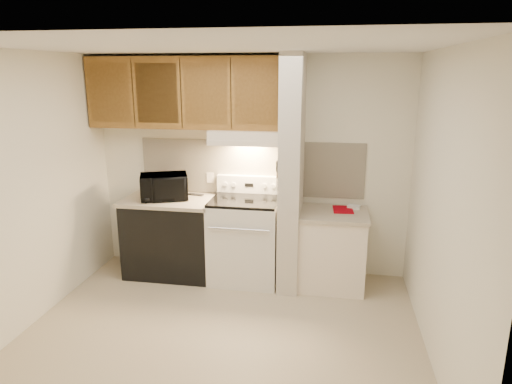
# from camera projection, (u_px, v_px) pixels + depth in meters

# --- Properties ---
(floor) EXTENTS (3.60, 3.60, 0.00)m
(floor) POSITION_uv_depth(u_px,v_px,m) (221.00, 332.00, 4.17)
(floor) COLOR #BBAA8C
(floor) RESTS_ON ground
(ceiling) EXTENTS (3.60, 3.60, 0.00)m
(ceiling) POSITION_uv_depth(u_px,v_px,m) (215.00, 46.00, 3.53)
(ceiling) COLOR white
(ceiling) RESTS_ON wall_back
(wall_back) EXTENTS (3.60, 2.50, 0.02)m
(wall_back) POSITION_uv_depth(u_px,v_px,m) (251.00, 166.00, 5.28)
(wall_back) COLOR white
(wall_back) RESTS_ON floor
(wall_left) EXTENTS (0.02, 3.00, 2.50)m
(wall_left) POSITION_uv_depth(u_px,v_px,m) (26.00, 192.00, 4.14)
(wall_left) COLOR white
(wall_left) RESTS_ON floor
(wall_right) EXTENTS (0.02, 3.00, 2.50)m
(wall_right) POSITION_uv_depth(u_px,v_px,m) (443.00, 212.00, 3.56)
(wall_right) COLOR white
(wall_right) RESTS_ON floor
(backsplash) EXTENTS (2.60, 0.02, 0.63)m
(backsplash) POSITION_uv_depth(u_px,v_px,m) (250.00, 168.00, 5.27)
(backsplash) COLOR #FFEECF
(backsplash) RESTS_ON wall_back
(range_body) EXTENTS (0.76, 0.65, 0.92)m
(range_body) POSITION_uv_depth(u_px,v_px,m) (245.00, 241.00, 5.15)
(range_body) COLOR silver
(range_body) RESTS_ON floor
(oven_window) EXTENTS (0.50, 0.01, 0.30)m
(oven_window) POSITION_uv_depth(u_px,v_px,m) (240.00, 248.00, 4.84)
(oven_window) COLOR black
(oven_window) RESTS_ON range_body
(oven_handle) EXTENTS (0.65, 0.02, 0.02)m
(oven_handle) POSITION_uv_depth(u_px,v_px,m) (239.00, 229.00, 4.75)
(oven_handle) COLOR silver
(oven_handle) RESTS_ON range_body
(cooktop) EXTENTS (0.74, 0.64, 0.03)m
(cooktop) POSITION_uv_depth(u_px,v_px,m) (245.00, 200.00, 5.03)
(cooktop) COLOR black
(cooktop) RESTS_ON range_body
(range_backguard) EXTENTS (0.76, 0.08, 0.20)m
(range_backguard) POSITION_uv_depth(u_px,v_px,m) (250.00, 184.00, 5.27)
(range_backguard) COLOR silver
(range_backguard) RESTS_ON range_body
(range_display) EXTENTS (0.10, 0.01, 0.04)m
(range_display) POSITION_uv_depth(u_px,v_px,m) (249.00, 185.00, 5.23)
(range_display) COLOR black
(range_display) RESTS_ON range_backguard
(range_knob_left_outer) EXTENTS (0.05, 0.02, 0.05)m
(range_knob_left_outer) POSITION_uv_depth(u_px,v_px,m) (225.00, 184.00, 5.28)
(range_knob_left_outer) COLOR silver
(range_knob_left_outer) RESTS_ON range_backguard
(range_knob_left_inner) EXTENTS (0.05, 0.02, 0.05)m
(range_knob_left_inner) POSITION_uv_depth(u_px,v_px,m) (234.00, 184.00, 5.26)
(range_knob_left_inner) COLOR silver
(range_knob_left_inner) RESTS_ON range_backguard
(range_knob_right_inner) EXTENTS (0.05, 0.02, 0.05)m
(range_knob_right_inner) POSITION_uv_depth(u_px,v_px,m) (264.00, 186.00, 5.20)
(range_knob_right_inner) COLOR silver
(range_knob_right_inner) RESTS_ON range_backguard
(range_knob_right_outer) EXTENTS (0.05, 0.02, 0.05)m
(range_knob_right_outer) POSITION_uv_depth(u_px,v_px,m) (273.00, 186.00, 5.18)
(range_knob_right_outer) COLOR silver
(range_knob_right_outer) RESTS_ON range_backguard
(dishwasher_front) EXTENTS (1.00, 0.63, 0.87)m
(dishwasher_front) POSITION_uv_depth(u_px,v_px,m) (171.00, 238.00, 5.31)
(dishwasher_front) COLOR black
(dishwasher_front) RESTS_ON floor
(left_countertop) EXTENTS (1.04, 0.67, 0.04)m
(left_countertop) POSITION_uv_depth(u_px,v_px,m) (170.00, 200.00, 5.20)
(left_countertop) COLOR #B4A68E
(left_countertop) RESTS_ON dishwasher_front
(spoon_rest) EXTENTS (0.20, 0.10, 0.01)m
(spoon_rest) POSITION_uv_depth(u_px,v_px,m) (196.00, 195.00, 5.34)
(spoon_rest) COLOR black
(spoon_rest) RESTS_ON left_countertop
(teal_jar) EXTENTS (0.10, 0.10, 0.11)m
(teal_jar) POSITION_uv_depth(u_px,v_px,m) (170.00, 197.00, 5.07)
(teal_jar) COLOR #226F68
(teal_jar) RESTS_ON left_countertop
(outlet) EXTENTS (0.08, 0.01, 0.12)m
(outlet) POSITION_uv_depth(u_px,v_px,m) (210.00, 178.00, 5.37)
(outlet) COLOR #F1E1CC
(outlet) RESTS_ON backsplash
(microwave) EXTENTS (0.61, 0.52, 0.29)m
(microwave) POSITION_uv_depth(u_px,v_px,m) (164.00, 187.00, 5.14)
(microwave) COLOR black
(microwave) RESTS_ON left_countertop
(partition_pillar) EXTENTS (0.22, 0.70, 2.50)m
(partition_pillar) POSITION_uv_depth(u_px,v_px,m) (292.00, 174.00, 4.86)
(partition_pillar) COLOR beige
(partition_pillar) RESTS_ON floor
(pillar_trim) EXTENTS (0.01, 0.70, 0.04)m
(pillar_trim) POSITION_uv_depth(u_px,v_px,m) (281.00, 169.00, 4.87)
(pillar_trim) COLOR brown
(pillar_trim) RESTS_ON partition_pillar
(knife_strip) EXTENTS (0.02, 0.42, 0.04)m
(knife_strip) POSITION_uv_depth(u_px,v_px,m) (280.00, 168.00, 4.82)
(knife_strip) COLOR black
(knife_strip) RESTS_ON partition_pillar
(knife_blade_a) EXTENTS (0.01, 0.03, 0.16)m
(knife_blade_a) POSITION_uv_depth(u_px,v_px,m) (277.00, 181.00, 4.70)
(knife_blade_a) COLOR silver
(knife_blade_a) RESTS_ON knife_strip
(knife_handle_a) EXTENTS (0.02, 0.02, 0.10)m
(knife_handle_a) POSITION_uv_depth(u_px,v_px,m) (277.00, 167.00, 4.67)
(knife_handle_a) COLOR black
(knife_handle_a) RESTS_ON knife_strip
(knife_blade_b) EXTENTS (0.01, 0.04, 0.18)m
(knife_blade_b) POSITION_uv_depth(u_px,v_px,m) (278.00, 180.00, 4.77)
(knife_blade_b) COLOR silver
(knife_blade_b) RESTS_ON knife_strip
(knife_handle_b) EXTENTS (0.02, 0.02, 0.10)m
(knife_handle_b) POSITION_uv_depth(u_px,v_px,m) (278.00, 165.00, 4.72)
(knife_handle_b) COLOR black
(knife_handle_b) RESTS_ON knife_strip
(knife_blade_c) EXTENTS (0.01, 0.04, 0.20)m
(knife_blade_c) POSITION_uv_depth(u_px,v_px,m) (279.00, 179.00, 4.86)
(knife_blade_c) COLOR silver
(knife_blade_c) RESTS_ON knife_strip
(knife_handle_c) EXTENTS (0.02, 0.02, 0.10)m
(knife_handle_c) POSITION_uv_depth(u_px,v_px,m) (279.00, 164.00, 4.82)
(knife_handle_c) COLOR black
(knife_handle_c) RESTS_ON knife_strip
(knife_blade_d) EXTENTS (0.01, 0.04, 0.16)m
(knife_blade_d) POSITION_uv_depth(u_px,v_px,m) (279.00, 176.00, 4.93)
(knife_blade_d) COLOR silver
(knife_blade_d) RESTS_ON knife_strip
(knife_handle_d) EXTENTS (0.02, 0.02, 0.10)m
(knife_handle_d) POSITION_uv_depth(u_px,v_px,m) (279.00, 163.00, 4.87)
(knife_handle_d) COLOR black
(knife_handle_d) RESTS_ON knife_strip
(knife_blade_e) EXTENTS (0.01, 0.04, 0.18)m
(knife_blade_e) POSITION_uv_depth(u_px,v_px,m) (280.00, 175.00, 5.00)
(knife_blade_e) COLOR silver
(knife_blade_e) RESTS_ON knife_strip
(knife_handle_e) EXTENTS (0.02, 0.02, 0.10)m
(knife_handle_e) POSITION_uv_depth(u_px,v_px,m) (281.00, 161.00, 4.97)
(knife_handle_e) COLOR black
(knife_handle_e) RESTS_ON knife_strip
(oven_mitt) EXTENTS (0.03, 0.11, 0.26)m
(oven_mitt) POSITION_uv_depth(u_px,v_px,m) (281.00, 180.00, 5.07)
(oven_mitt) COLOR gray
(oven_mitt) RESTS_ON partition_pillar
(right_cab_base) EXTENTS (0.70, 0.60, 0.81)m
(right_cab_base) POSITION_uv_depth(u_px,v_px,m) (332.00, 251.00, 5.00)
(right_cab_base) COLOR #F1E1CC
(right_cab_base) RESTS_ON floor
(right_countertop) EXTENTS (0.74, 0.64, 0.04)m
(right_countertop) POSITION_uv_depth(u_px,v_px,m) (334.00, 214.00, 4.89)
(right_countertop) COLOR #B4A68E
(right_countertop) RESTS_ON right_cab_base
(red_folder) EXTENTS (0.23, 0.30, 0.01)m
(red_folder) POSITION_uv_depth(u_px,v_px,m) (343.00, 210.00, 4.97)
(red_folder) COLOR #9D000D
(red_folder) RESTS_ON right_countertop
(white_box) EXTENTS (0.15, 0.12, 0.04)m
(white_box) POSITION_uv_depth(u_px,v_px,m) (354.00, 207.00, 5.02)
(white_box) COLOR white
(white_box) RESTS_ON right_countertop
(range_hood) EXTENTS (0.78, 0.44, 0.15)m
(range_hood) POSITION_uv_depth(u_px,v_px,m) (247.00, 137.00, 4.97)
(range_hood) COLOR #F1E1CC
(range_hood) RESTS_ON upper_cabinets
(hood_lip) EXTENTS (0.78, 0.04, 0.06)m
(hood_lip) POSITION_uv_depth(u_px,v_px,m) (243.00, 143.00, 4.79)
(hood_lip) COLOR #F1E1CC
(hood_lip) RESTS_ON range_hood
(upper_cabinets) EXTENTS (2.18, 0.33, 0.77)m
(upper_cabinets) POSITION_uv_depth(u_px,v_px,m) (186.00, 93.00, 5.01)
(upper_cabinets) COLOR brown
(upper_cabinets) RESTS_ON wall_back
(cab_door_a) EXTENTS (0.46, 0.01, 0.63)m
(cab_door_a) POSITION_uv_depth(u_px,v_px,m) (110.00, 93.00, 4.99)
(cab_door_a) COLOR brown
(cab_door_a) RESTS_ON upper_cabinets
(cab_gap_a) EXTENTS (0.01, 0.01, 0.73)m
(cab_gap_a) POSITION_uv_depth(u_px,v_px,m) (133.00, 93.00, 4.95)
(cab_gap_a) COLOR black
(cab_gap_a) RESTS_ON upper_cabinets
(cab_door_b) EXTENTS (0.46, 0.01, 0.63)m
(cab_door_b) POSITION_uv_depth(u_px,v_px,m) (157.00, 93.00, 4.90)
(cab_door_b) COLOR brown
(cab_door_b) RESTS_ON upper_cabinets
(cab_gap_b) EXTENTS (0.01, 0.01, 0.73)m
(cab_gap_b) POSITION_uv_depth(u_px,v_px,m) (181.00, 93.00, 4.86)
(cab_gap_b) COLOR black
(cab_gap_b) RESTS_ON upper_cabinets
(cab_door_c) EXTENTS (0.46, 0.01, 0.63)m
(cab_door_c) POSITION_uv_depth(u_px,v_px,m) (206.00, 94.00, 4.82)
(cab_door_c) COLOR brown
(cab_door_c) RESTS_ON upper_cabinets
(cab_gap_c) EXTENTS (0.01, 0.01, 0.73)m
(cab_gap_c) POSITION_uv_depth(u_px,v_px,m) (231.00, 94.00, 4.77)
(cab_gap_c) COLOR black
(cab_gap_c) RESTS_ON upper_cabinets
(cab_door_d) EXTENTS (0.46, 0.01, 0.63)m
(cab_door_d) POSITION_uv_depth(u_px,v_px,m) (257.00, 94.00, 4.73)
(cab_door_d) COLOR brown
(cab_door_d) RESTS_ON upper_cabinets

